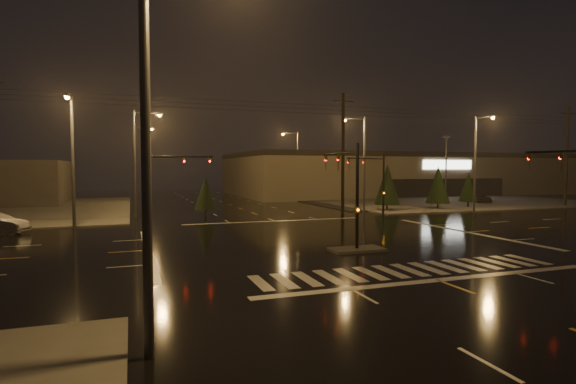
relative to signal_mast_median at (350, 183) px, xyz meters
name	(u,v)px	position (x,y,z in m)	size (l,w,h in m)	color
ground	(327,240)	(0.00, 3.07, -3.75)	(140.00, 140.00, 0.00)	black
sidewalk_ne	(428,199)	(30.00, 33.07, -3.69)	(36.00, 36.00, 0.12)	#494641
median_island	(357,249)	(0.00, -0.93, -3.68)	(3.00, 1.60, 0.15)	#494641
crosswalk	(409,270)	(0.00, -5.93, -3.75)	(15.00, 2.60, 0.01)	beige
stop_bar_near	(438,280)	(0.00, -7.93, -3.75)	(16.00, 0.50, 0.01)	beige
stop_bar_far	(275,221)	(0.00, 14.07, -3.75)	(16.00, 0.50, 0.01)	beige
parking_lot	(464,199)	(35.00, 31.07, -3.71)	(50.00, 24.00, 0.08)	black
retail_building	(397,173)	(35.00, 49.06, 0.09)	(60.20, 28.30, 7.20)	#726551
signal_mast_median	(350,183)	(0.00, 0.00, 0.00)	(0.25, 4.59, 6.00)	black
signal_mast_ne	(376,177)	(9.50, 13.21, 0.04)	(4.84, 1.86, 6.00)	black
signal_mast_nw	(163,179)	(-9.50, 13.21, 0.04)	(4.84, 1.86, 6.00)	black
streetlight_0	(159,118)	(-11.18, -11.93, 2.05)	(2.77, 0.32, 10.00)	#38383A
streetlight_1	(138,156)	(-11.18, 21.07, 2.05)	(2.77, 0.32, 10.00)	#38383A
streetlight_2	(136,159)	(-11.18, 37.07, 2.05)	(2.77, 0.32, 10.00)	#38383A
streetlight_3	(362,157)	(11.18, 19.07, 2.05)	(2.77, 0.32, 10.00)	#38383A
streetlight_4	(296,160)	(11.18, 39.07, 2.05)	(2.77, 0.32, 10.00)	#38383A
streetlight_5	(72,152)	(-16.00, 14.26, 2.05)	(0.32, 2.77, 10.00)	#38383A
streetlight_6	(477,157)	(22.00, 14.26, 2.05)	(0.32, 2.77, 10.00)	#38383A
utility_pole_1	(343,153)	(8.00, 17.07, 2.38)	(2.20, 0.32, 12.00)	black
utility_pole_2	(567,156)	(38.00, 17.07, 2.38)	(2.20, 0.32, 12.00)	black
conifer_0	(387,184)	(14.39, 19.19, -0.89)	(2.77, 2.77, 5.03)	black
conifer_1	(438,185)	(20.80, 18.94, -0.97)	(2.67, 2.67, 4.87)	black
conifer_2	(468,187)	(25.57, 19.55, -1.34)	(2.19, 2.19, 4.12)	black
conifer_3	(205,193)	(-5.22, 19.50, -1.48)	(2.02, 2.02, 3.86)	black
car_parked	(477,197)	(31.62, 24.85, -2.98)	(1.83, 4.55, 1.55)	black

